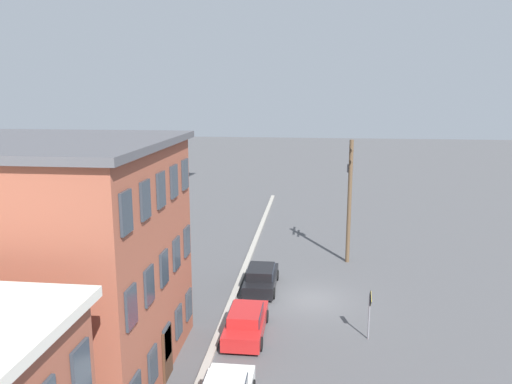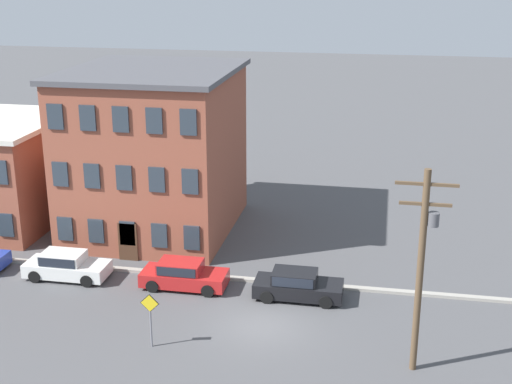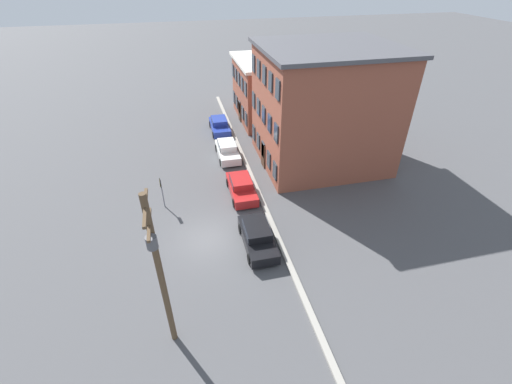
{
  "view_description": "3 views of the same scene",
  "coord_description": "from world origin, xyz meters",
  "px_view_note": "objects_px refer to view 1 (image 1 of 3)",
  "views": [
    {
      "loc": [
        -27.26,
        0.06,
        11.91
      ],
      "look_at": [
        -0.38,
        3.16,
        6.36
      ],
      "focal_mm": 35.0,
      "sensor_mm": 36.0,
      "label": 1
    },
    {
      "loc": [
        5.19,
        -29.01,
        16.18
      ],
      "look_at": [
        -0.76,
        2.42,
        5.66
      ],
      "focal_mm": 50.0,
      "sensor_mm": 36.0,
      "label": 2
    },
    {
      "loc": [
        17.35,
        -0.87,
        15.43
      ],
      "look_at": [
        1.05,
        2.98,
        4.04
      ],
      "focal_mm": 24.0,
      "sensor_mm": 36.0,
      "label": 3
    }
  ],
  "objects_px": {
    "car_black": "(261,277)",
    "caution_sign": "(370,307)",
    "utility_pole": "(350,194)",
    "car_red": "(246,321)"
  },
  "relations": [
    {
      "from": "car_black",
      "to": "utility_pole",
      "type": "bearing_deg",
      "value": -44.57
    },
    {
      "from": "car_black",
      "to": "car_red",
      "type": "bearing_deg",
      "value": 178.8
    },
    {
      "from": "utility_pole",
      "to": "car_red",
      "type": "bearing_deg",
      "value": 153.89
    },
    {
      "from": "car_red",
      "to": "car_black",
      "type": "bearing_deg",
      "value": -1.2
    },
    {
      "from": "caution_sign",
      "to": "utility_pole",
      "type": "distance_m",
      "value": 11.69
    },
    {
      "from": "car_black",
      "to": "caution_sign",
      "type": "height_order",
      "value": "caution_sign"
    },
    {
      "from": "caution_sign",
      "to": "utility_pole",
      "type": "height_order",
      "value": "utility_pole"
    },
    {
      "from": "utility_pole",
      "to": "caution_sign",
      "type": "bearing_deg",
      "value": -178.38
    },
    {
      "from": "car_red",
      "to": "utility_pole",
      "type": "bearing_deg",
      "value": -26.11
    },
    {
      "from": "car_red",
      "to": "car_black",
      "type": "height_order",
      "value": "same"
    }
  ]
}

